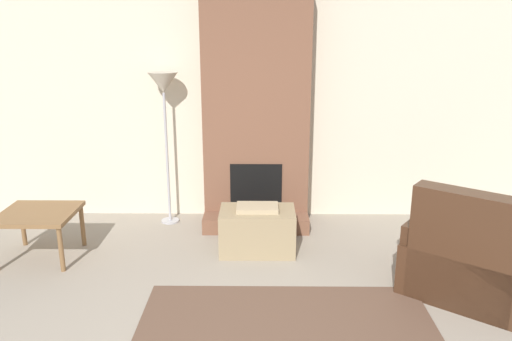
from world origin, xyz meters
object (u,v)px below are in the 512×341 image
(floor_lamp_left, at_px, (164,91))
(ottoman, at_px, (257,230))
(armchair, at_px, (469,262))
(side_table, at_px, (38,217))

(floor_lamp_left, bearing_deg, ottoman, -37.17)
(armchair, bearing_deg, floor_lamp_left, 6.51)
(side_table, relative_size, floor_lamp_left, 0.41)
(ottoman, relative_size, side_table, 1.07)
(ottoman, relative_size, armchair, 0.58)
(ottoman, distance_m, armchair, 1.91)
(ottoman, xyz_separation_m, side_table, (-2.06, -0.17, 0.19))
(armchair, height_order, side_table, armchair)
(side_table, bearing_deg, ottoman, 4.59)
(ottoman, bearing_deg, floor_lamp_left, 142.83)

